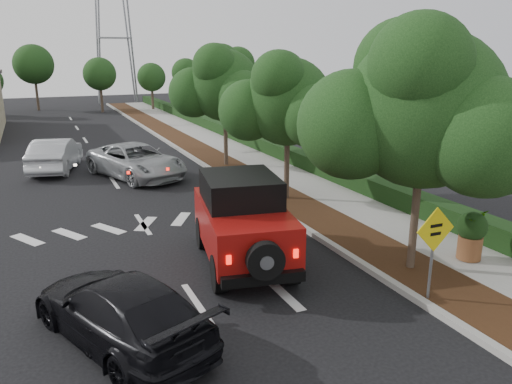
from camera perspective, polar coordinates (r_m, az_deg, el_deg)
ground at (r=11.58m, az=-6.64°, el=-12.70°), size 120.00×120.00×0.00m
curb at (r=23.67m, az=-4.84°, el=2.39°), size 0.20×70.00×0.15m
planting_strip at (r=24.01m, az=-2.59°, el=2.58°), size 1.80×70.00×0.12m
sidewalk at (r=24.75m, az=1.51°, el=2.99°), size 2.00×70.00×0.12m
hedge at (r=25.30m, az=4.39°, el=4.02°), size 0.80×70.00×0.80m
transmission_tower at (r=58.72m, az=-15.42°, el=9.74°), size 7.00×4.00×28.00m
street_tree_near at (r=13.74m, az=17.17°, el=-8.60°), size 3.80×3.80×5.92m
street_tree_mid at (r=19.18m, az=3.46°, el=-0.99°), size 3.20×3.20×5.32m
street_tree_far at (r=24.93m, az=-3.43°, el=2.92°), size 3.40×3.40×5.62m
red_jeep at (r=13.33m, az=-1.70°, el=-3.07°), size 2.77×4.82×2.37m
silver_suv_ahead at (r=23.24m, az=-13.56°, el=3.48°), size 4.27×5.97×1.51m
black_suv_oncoming at (r=10.28m, az=-15.25°, el=-12.85°), size 3.43×5.00×1.34m
silver_sedan_oncoming at (r=25.76m, az=-21.94°, el=3.99°), size 2.84×5.00×1.56m
speed_hump_sign at (r=11.65m, az=19.67°, el=-5.30°), size 1.02×0.09×2.17m
terracotta_planter at (r=14.44m, az=23.42°, el=-4.06°), size 0.79×0.79×1.38m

